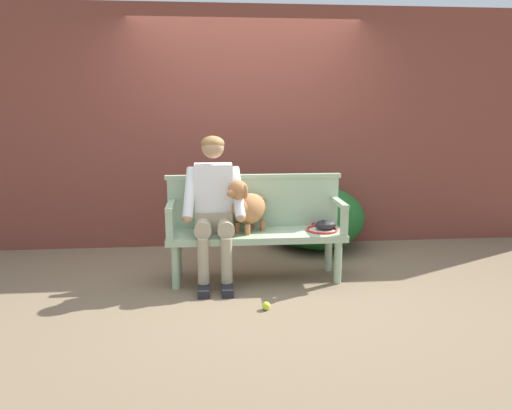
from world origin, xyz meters
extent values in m
plane|color=#7A664C|center=(0.00, 0.00, 0.00)|extent=(40.00, 40.00, 0.00)
cube|color=brown|center=(0.00, 1.33, 1.32)|extent=(8.00, 0.30, 2.65)
ellipsoid|color=#194C1E|center=(0.65, 0.98, 0.30)|extent=(0.83, 0.63, 0.60)
ellipsoid|color=#1E5B23|center=(0.79, 0.95, 0.35)|extent=(1.02, 0.96, 0.70)
cube|color=#9EB793|center=(0.00, 0.00, 0.42)|extent=(1.61, 0.48, 0.06)
cylinder|color=#9EB793|center=(-0.73, -0.18, 0.20)|extent=(0.07, 0.07, 0.39)
cylinder|color=#9EB793|center=(0.73, -0.18, 0.20)|extent=(0.07, 0.07, 0.39)
cylinder|color=#9EB793|center=(-0.73, 0.18, 0.20)|extent=(0.07, 0.07, 0.39)
cylinder|color=#9EB793|center=(0.73, 0.18, 0.20)|extent=(0.07, 0.07, 0.39)
cube|color=#9EB793|center=(0.00, 0.21, 0.68)|extent=(1.61, 0.05, 0.46)
cube|color=#9EB793|center=(0.00, 0.21, 0.93)|extent=(1.65, 0.06, 0.04)
cube|color=#9EB793|center=(-0.77, -0.20, 0.57)|extent=(0.06, 0.06, 0.24)
cube|color=#9EB793|center=(-0.77, 0.00, 0.71)|extent=(0.06, 0.48, 0.04)
cube|color=#9EB793|center=(0.77, -0.20, 0.57)|extent=(0.06, 0.06, 0.24)
cube|color=#9EB793|center=(0.77, 0.00, 0.71)|extent=(0.06, 0.48, 0.04)
cube|color=black|center=(-0.48, -0.34, 0.04)|extent=(0.10, 0.24, 0.07)
cylinder|color=tan|center=(-0.48, -0.26, 0.27)|extent=(0.10, 0.10, 0.40)
cylinder|color=tan|center=(-0.48, -0.10, 0.53)|extent=(0.15, 0.31, 0.15)
cube|color=black|center=(-0.28, -0.34, 0.04)|extent=(0.10, 0.24, 0.07)
cylinder|color=tan|center=(-0.28, -0.26, 0.27)|extent=(0.10, 0.10, 0.40)
cylinder|color=tan|center=(-0.28, -0.10, 0.53)|extent=(0.15, 0.31, 0.15)
cube|color=tan|center=(-0.38, 0.05, 0.55)|extent=(0.32, 0.24, 0.20)
cube|color=white|center=(-0.38, 0.07, 0.81)|extent=(0.34, 0.22, 0.52)
cylinder|color=white|center=(-0.59, -0.04, 0.83)|extent=(0.14, 0.32, 0.45)
sphere|color=tan|center=(-0.61, -0.16, 0.63)|extent=(0.09, 0.09, 0.09)
cylinder|color=white|center=(-0.17, -0.04, 0.83)|extent=(0.14, 0.32, 0.45)
sphere|color=tan|center=(-0.15, -0.16, 0.63)|extent=(0.09, 0.09, 0.09)
sphere|color=tan|center=(-0.38, 0.05, 1.22)|extent=(0.20, 0.20, 0.20)
ellipsoid|color=olive|center=(-0.38, 0.06, 1.25)|extent=(0.21, 0.21, 0.14)
cylinder|color=#AD7042|center=(-0.18, 0.00, 0.50)|extent=(0.05, 0.05, 0.09)
cylinder|color=#AD7042|center=(-0.09, -0.10, 0.50)|extent=(0.05, 0.05, 0.09)
cylinder|color=#AD7042|center=(-0.02, 0.14, 0.50)|extent=(0.05, 0.05, 0.09)
cylinder|color=#AD7042|center=(0.07, 0.05, 0.50)|extent=(0.05, 0.05, 0.09)
ellipsoid|color=#AD7042|center=(-0.06, 0.02, 0.66)|extent=(0.41, 0.41, 0.28)
sphere|color=#AD7042|center=(-0.14, -0.06, 0.69)|extent=(0.16, 0.16, 0.16)
sphere|color=#AD7042|center=(-0.17, -0.09, 0.86)|extent=(0.18, 0.18, 0.18)
ellipsoid|color=#AD7042|center=(-0.22, -0.14, 0.84)|extent=(0.12, 0.12, 0.07)
ellipsoid|color=#AD7042|center=(-0.21, -0.02, 0.85)|extent=(0.07, 0.07, 0.13)
ellipsoid|color=#AD7042|center=(-0.11, -0.13, 0.85)|extent=(0.07, 0.07, 0.13)
sphere|color=#AD7042|center=(0.06, 0.14, 0.72)|extent=(0.08, 0.08, 0.08)
torus|color=red|center=(0.61, -0.01, 0.46)|extent=(0.34, 0.34, 0.02)
cylinder|color=silver|center=(0.61, -0.01, 0.45)|extent=(0.25, 0.25, 0.00)
cube|color=red|center=(0.58, 0.15, 0.47)|extent=(0.05, 0.08, 0.02)
cylinder|color=black|center=(0.55, 0.29, 0.47)|extent=(0.07, 0.22, 0.03)
ellipsoid|color=black|center=(0.65, 0.02, 0.50)|extent=(0.28, 0.26, 0.09)
sphere|color=#CCDB33|center=(0.01, -0.72, 0.03)|extent=(0.07, 0.07, 0.07)
camera|label=1|loc=(-0.41, -4.38, 1.59)|focal=34.89mm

